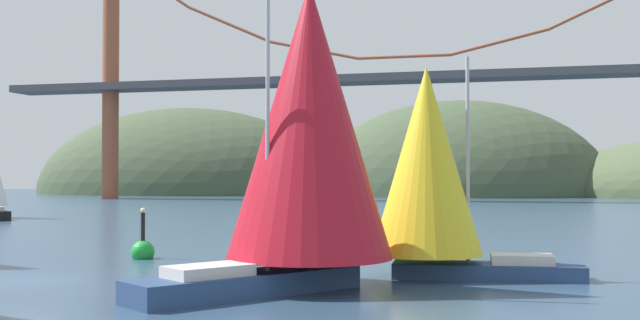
% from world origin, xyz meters
% --- Properties ---
extents(ground_plane, '(360.00, 360.00, 0.00)m').
position_xyz_m(ground_plane, '(0.00, 0.00, 0.00)').
color(ground_plane, '#2D4760').
extents(headland_left, '(69.92, 44.00, 38.25)m').
position_xyz_m(headland_left, '(-55.00, 135.00, 0.00)').
color(headland_left, '#425138').
rests_on(headland_left, ground_plane).
extents(headland_center, '(60.94, 44.00, 38.68)m').
position_xyz_m(headland_center, '(5.00, 135.00, 0.00)').
color(headland_center, '#425138').
rests_on(headland_center, ground_plane).
extents(suspension_bridge, '(137.59, 6.00, 42.27)m').
position_xyz_m(suspension_bridge, '(0.00, 95.00, 20.08)').
color(suspension_bridge, brown).
rests_on(suspension_bridge, ground_plane).
extents(sailboat_crimson_sail, '(8.74, 10.12, 11.39)m').
position_xyz_m(sailboat_crimson_sail, '(10.45, 0.89, 5.64)').
color(sailboat_crimson_sail, navy).
rests_on(sailboat_crimson_sail, ground_plane).
extents(sailboat_yellow_sail, '(8.17, 4.59, 8.45)m').
position_xyz_m(sailboat_yellow_sail, '(14.29, 4.83, 4.24)').
color(sailboat_yellow_sail, navy).
rests_on(sailboat_yellow_sail, ground_plane).
extents(channel_buoy, '(1.10, 1.10, 2.64)m').
position_xyz_m(channel_buoy, '(0.37, 8.28, 0.37)').
color(channel_buoy, green).
rests_on(channel_buoy, ground_plane).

